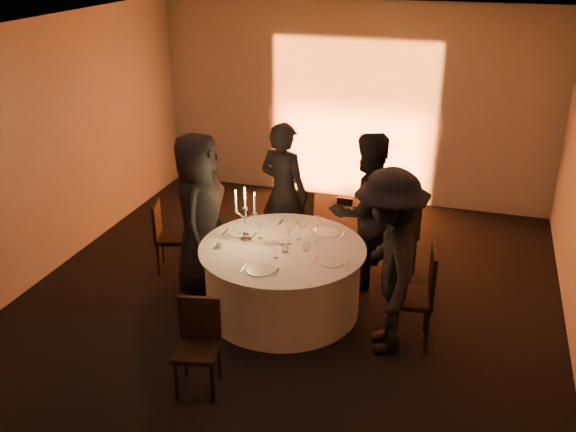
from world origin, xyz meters
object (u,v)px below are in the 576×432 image
(banquet_table, at_px, (283,279))
(guest_back_right, at_px, (366,211))
(chair_left, at_px, (166,232))
(chair_back_right, at_px, (398,231))
(guest_back_left, at_px, (284,193))
(coffee_cup, at_px, (220,245))
(chair_front, at_px, (198,340))
(chair_back_left, at_px, (301,218))
(candelabra, at_px, (246,222))
(guest_right, at_px, (388,263))
(guest_left, at_px, (199,214))
(chair_right, at_px, (418,290))

(banquet_table, relative_size, guest_back_right, 0.97)
(chair_left, xyz_separation_m, chair_back_right, (2.73, 0.70, 0.09))
(guest_back_left, height_order, coffee_cup, guest_back_left)
(chair_left, xyz_separation_m, chair_front, (1.32, -1.95, -0.00))
(chair_back_left, height_order, chair_front, chair_back_left)
(chair_back_left, bearing_deg, chair_front, 92.88)
(chair_back_left, bearing_deg, candelabra, 84.16)
(chair_back_right, relative_size, chair_front, 1.18)
(candelabra, bearing_deg, chair_back_left, 77.79)
(chair_front, bearing_deg, guest_back_left, 79.10)
(chair_back_left, height_order, candelabra, candelabra)
(guest_back_left, distance_m, guest_right, 2.17)
(chair_back_right, distance_m, candelabra, 1.93)
(banquet_table, bearing_deg, candelabra, 174.65)
(banquet_table, relative_size, guest_back_left, 1.00)
(chair_back_left, relative_size, chair_front, 1.09)
(guest_back_left, relative_size, coffee_cup, 16.41)
(chair_left, height_order, guest_back_right, guest_back_right)
(guest_left, relative_size, guest_right, 1.00)
(chair_back_left, distance_m, guest_back_left, 0.43)
(chair_right, height_order, guest_back_right, guest_back_right)
(chair_right, distance_m, guest_right, 0.49)
(chair_left, relative_size, chair_back_right, 0.86)
(banquet_table, bearing_deg, chair_back_right, 47.68)
(banquet_table, xyz_separation_m, guest_back_left, (-0.36, 1.17, 0.52))
(chair_back_left, xyz_separation_m, chair_front, (-0.17, -2.75, -0.05))
(chair_left, distance_m, candelabra, 1.39)
(chair_back_left, distance_m, guest_left, 1.46)
(banquet_table, relative_size, guest_left, 0.95)
(chair_back_left, height_order, chair_back_right, chair_back_right)
(guest_left, height_order, candelabra, guest_left)
(guest_back_right, bearing_deg, chair_back_right, -177.64)
(chair_back_right, bearing_deg, chair_front, 22.84)
(chair_left, bearing_deg, chair_back_right, -93.41)
(guest_back_right, xyz_separation_m, candelabra, (-1.16, -0.82, 0.06))
(chair_back_left, relative_size, guest_back_left, 0.53)
(banquet_table, relative_size, chair_back_right, 1.74)
(chair_front, xyz_separation_m, guest_back_right, (1.06, 2.34, 0.44))
(guest_left, bearing_deg, candelabra, -114.25)
(chair_front, bearing_deg, coffee_cup, 92.23)
(chair_right, xyz_separation_m, coffee_cup, (-2.12, -0.02, 0.20))
(guest_back_left, bearing_deg, coffee_cup, 95.38)
(guest_back_right, relative_size, coffee_cup, 16.91)
(guest_back_right, bearing_deg, candelabra, -4.86)
(chair_front, height_order, candelabra, candelabra)
(chair_back_right, xyz_separation_m, coffee_cup, (-1.71, -1.38, 0.21))
(guest_right, bearing_deg, chair_back_left, -157.66)
(chair_left, bearing_deg, guest_right, -124.29)
(chair_left, xyz_separation_m, guest_back_right, (2.38, 0.38, 0.43))
(guest_right, relative_size, coffee_cup, 17.24)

